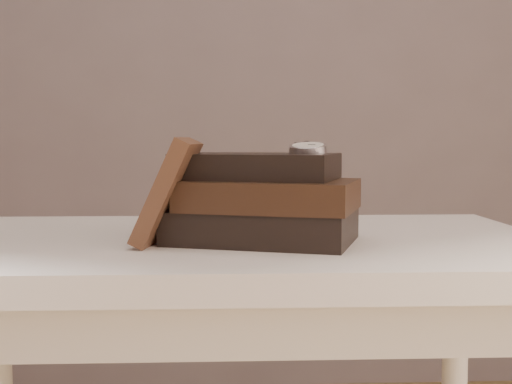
{
  "coord_description": "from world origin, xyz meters",
  "views": [
    {
      "loc": [
        -0.01,
        -0.73,
        0.9
      ],
      "look_at": [
        0.04,
        0.3,
        0.82
      ],
      "focal_mm": 48.31,
      "sensor_mm": 36.0,
      "label": 1
    }
  ],
  "objects": [
    {
      "name": "pocket_watch",
      "position": [
        0.11,
        0.26,
        0.89
      ],
      "size": [
        0.07,
        0.16,
        0.02
      ],
      "color": "silver",
      "rests_on": "book_stack"
    },
    {
      "name": "book_stack",
      "position": [
        0.05,
        0.29,
        0.81
      ],
      "size": [
        0.31,
        0.26,
        0.13
      ],
      "color": "black",
      "rests_on": "table"
    },
    {
      "name": "eyeglasses",
      "position": [
        -0.01,
        0.41,
        0.83
      ],
      "size": [
        0.14,
        0.16,
        0.05
      ],
      "color": "silver",
      "rests_on": "book_stack"
    },
    {
      "name": "table",
      "position": [
        0.0,
        0.35,
        0.66
      ],
      "size": [
        1.0,
        0.6,
        0.75
      ],
      "color": "silver",
      "rests_on": "ground"
    },
    {
      "name": "journal",
      "position": [
        -0.09,
        0.26,
        0.83
      ],
      "size": [
        0.1,
        0.11,
        0.16
      ],
      "primitive_type": "cube",
      "rotation": [
        0.0,
        0.43,
        -0.16
      ],
      "color": "#3A2216",
      "rests_on": "table"
    },
    {
      "name": "back_wall",
      "position": [
        0.0,
        1.75,
        1.35
      ],
      "size": [
        3.5,
        0.02,
        2.7
      ],
      "primitive_type": "cube",
      "color": "slate",
      "rests_on": "ground"
    }
  ]
}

